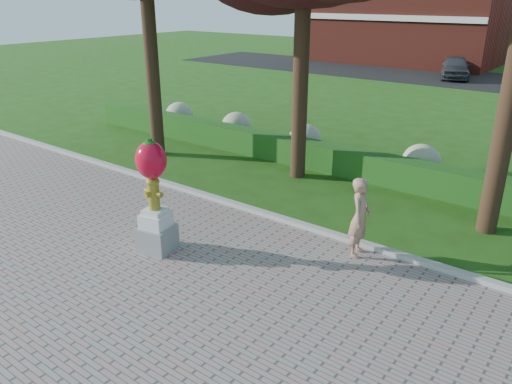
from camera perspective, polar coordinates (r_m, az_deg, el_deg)
ground at (r=9.64m, az=-4.75°, el=-10.32°), size 100.00×100.00×0.00m
curb at (r=11.72m, az=5.05°, el=-3.79°), size 40.00×0.18×0.15m
lawn_hedge at (r=14.91m, az=13.39°, el=2.72°), size 24.00×0.70×0.80m
hydrangea_row at (r=15.55m, az=16.88°, el=3.73°), size 20.10×1.10×0.99m
building_left at (r=42.96m, az=16.87°, el=18.71°), size 14.00×8.00×7.00m
hydrant_sculpture at (r=10.36m, az=-11.62°, el=-0.10°), size 0.78×0.78×2.44m
woman at (r=10.34m, az=11.81°, el=-2.85°), size 0.51×0.68×1.69m
parked_car at (r=35.40m, az=21.81°, el=13.12°), size 2.89×4.45×1.41m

